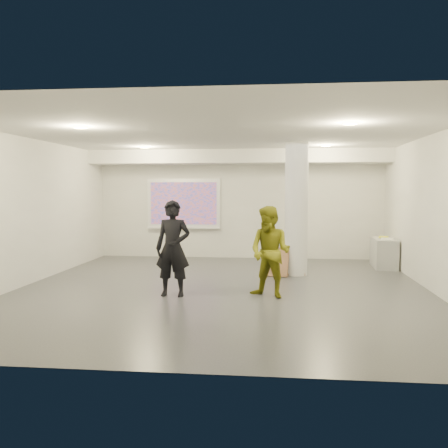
# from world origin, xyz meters

# --- Properties ---
(floor) EXTENTS (8.00, 9.00, 0.01)m
(floor) POSITION_xyz_m (0.00, 0.00, 0.00)
(floor) COLOR #3A3D42
(floor) RESTS_ON ground
(ceiling) EXTENTS (8.00, 9.00, 0.01)m
(ceiling) POSITION_xyz_m (0.00, 0.00, 3.00)
(ceiling) COLOR silver
(ceiling) RESTS_ON floor
(wall_back) EXTENTS (8.00, 0.01, 3.00)m
(wall_back) POSITION_xyz_m (0.00, 4.50, 1.50)
(wall_back) COLOR silver
(wall_back) RESTS_ON floor
(wall_front) EXTENTS (8.00, 0.01, 3.00)m
(wall_front) POSITION_xyz_m (0.00, -4.50, 1.50)
(wall_front) COLOR silver
(wall_front) RESTS_ON floor
(wall_left) EXTENTS (0.01, 9.00, 3.00)m
(wall_left) POSITION_xyz_m (-4.00, 0.00, 1.50)
(wall_left) COLOR silver
(wall_left) RESTS_ON floor
(wall_right) EXTENTS (0.01, 9.00, 3.00)m
(wall_right) POSITION_xyz_m (4.00, 0.00, 1.50)
(wall_right) COLOR silver
(wall_right) RESTS_ON floor
(soffit_band) EXTENTS (8.00, 1.10, 0.36)m
(soffit_band) POSITION_xyz_m (0.00, 3.95, 2.82)
(soffit_band) COLOR white
(soffit_band) RESTS_ON ceiling
(downlight_nw) EXTENTS (0.22, 0.22, 0.02)m
(downlight_nw) POSITION_xyz_m (-2.20, 2.50, 2.98)
(downlight_nw) COLOR #F2D97B
(downlight_nw) RESTS_ON ceiling
(downlight_ne) EXTENTS (0.22, 0.22, 0.02)m
(downlight_ne) POSITION_xyz_m (2.20, 2.50, 2.98)
(downlight_ne) COLOR #F2D97B
(downlight_ne) RESTS_ON ceiling
(downlight_sw) EXTENTS (0.22, 0.22, 0.02)m
(downlight_sw) POSITION_xyz_m (-2.20, -1.50, 2.98)
(downlight_sw) COLOR #F2D97B
(downlight_sw) RESTS_ON ceiling
(downlight_se) EXTENTS (0.22, 0.22, 0.02)m
(downlight_se) POSITION_xyz_m (2.20, -1.50, 2.98)
(downlight_se) COLOR #F2D97B
(downlight_se) RESTS_ON ceiling
(column) EXTENTS (0.52, 0.52, 3.00)m
(column) POSITION_xyz_m (1.50, 1.80, 1.50)
(column) COLOR white
(column) RESTS_ON floor
(projection_screen) EXTENTS (2.10, 0.13, 1.42)m
(projection_screen) POSITION_xyz_m (-1.60, 4.45, 1.53)
(projection_screen) COLOR white
(projection_screen) RESTS_ON wall_back
(credenza) EXTENTS (0.57, 1.27, 0.73)m
(credenza) POSITION_xyz_m (3.72, 3.13, 0.36)
(credenza) COLOR #95989A
(credenza) RESTS_ON floor
(papers_stack) EXTENTS (0.35, 0.41, 0.02)m
(papers_stack) POSITION_xyz_m (3.76, 2.93, 0.74)
(papers_stack) COLOR white
(papers_stack) RESTS_ON credenza
(postit_pad) EXTENTS (0.29, 0.35, 0.03)m
(postit_pad) POSITION_xyz_m (3.75, 3.33, 0.74)
(postit_pad) COLOR #F9FF30
(postit_pad) RESTS_ON credenza
(cardboard_back) EXTENTS (0.60, 0.25, 0.63)m
(cardboard_back) POSITION_xyz_m (1.41, 1.71, 0.31)
(cardboard_back) COLOR #8D6141
(cardboard_back) RESTS_ON floor
(cardboard_front) EXTENTS (0.60, 0.38, 0.60)m
(cardboard_front) POSITION_xyz_m (1.05, 1.55, 0.30)
(cardboard_front) COLOR #8D6141
(cardboard_front) RESTS_ON floor
(woman) EXTENTS (0.66, 0.45, 1.75)m
(woman) POSITION_xyz_m (-0.82, -0.72, 0.88)
(woman) COLOR black
(woman) RESTS_ON floor
(man) EXTENTS (1.00, 0.92, 1.65)m
(man) POSITION_xyz_m (0.95, -0.65, 0.83)
(man) COLOR olive
(man) RESTS_ON floor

